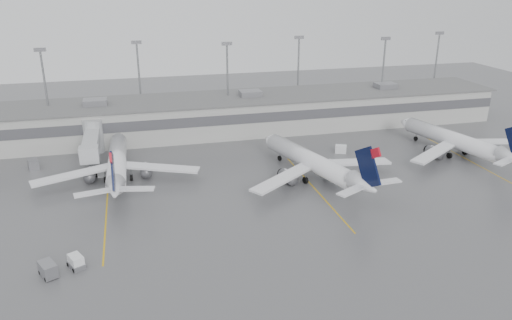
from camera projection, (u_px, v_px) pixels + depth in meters
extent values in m
plane|color=#565659|center=(243.00, 265.00, 64.12)|extent=(260.00, 260.00, 0.00)
cube|color=#A8A8A3|center=(188.00, 117.00, 115.41)|extent=(150.00, 16.00, 8.00)
cube|color=#47474C|center=(192.00, 122.00, 107.75)|extent=(150.00, 0.15, 2.20)
cube|color=#606060|center=(187.00, 100.00, 114.00)|extent=(152.00, 17.00, 0.30)
cube|color=slate|center=(386.00, 86.00, 125.23)|extent=(5.00, 4.00, 1.30)
cylinder|color=gray|center=(47.00, 97.00, 108.24)|extent=(0.44, 0.44, 20.00)
cube|color=slate|center=(40.00, 50.00, 104.67)|extent=(2.40, 0.50, 0.80)
cylinder|color=gray|center=(140.00, 86.00, 119.65)|extent=(0.44, 0.44, 20.00)
cube|color=slate|center=(136.00, 42.00, 116.09)|extent=(2.40, 0.50, 0.80)
cylinder|color=gray|center=(228.00, 88.00, 117.43)|extent=(0.44, 0.44, 20.00)
cube|color=slate|center=(227.00, 44.00, 113.87)|extent=(2.40, 0.50, 0.80)
cylinder|color=gray|center=(298.00, 78.00, 128.84)|extent=(0.44, 0.44, 20.00)
cube|color=slate|center=(299.00, 37.00, 125.28)|extent=(2.40, 0.50, 0.80)
cylinder|color=gray|center=(382.00, 79.00, 126.63)|extent=(0.44, 0.44, 20.00)
cube|color=slate|center=(386.00, 38.00, 123.06)|extent=(2.40, 0.50, 0.80)
cylinder|color=gray|center=(435.00, 71.00, 138.04)|extent=(0.44, 0.44, 20.00)
cube|color=slate|center=(440.00, 33.00, 134.48)|extent=(2.40, 0.50, 0.80)
cylinder|color=#A4A7A9|center=(94.00, 136.00, 103.61)|extent=(4.00, 4.00, 7.00)
cube|color=#A4A7A9|center=(91.00, 142.00, 97.42)|extent=(2.80, 13.00, 2.60)
cube|color=#A4A7A9|center=(89.00, 155.00, 90.61)|extent=(3.40, 2.40, 3.00)
cylinder|color=gray|center=(91.00, 169.00, 91.62)|extent=(0.70, 0.70, 2.80)
cube|color=black|center=(92.00, 175.00, 91.99)|extent=(2.20, 1.20, 0.70)
cube|color=gold|center=(107.00, 202.00, 81.90)|extent=(0.25, 40.00, 0.01)
cube|color=gold|center=(308.00, 181.00, 89.94)|extent=(0.25, 40.00, 0.01)
cube|color=gold|center=(476.00, 164.00, 97.99)|extent=(0.25, 40.00, 0.01)
cylinder|color=white|center=(117.00, 161.00, 90.66)|extent=(3.53, 23.69, 3.23)
cone|color=white|center=(119.00, 139.00, 102.81)|extent=(3.26, 3.05, 3.23)
cone|color=white|center=(115.00, 190.00, 77.47)|extent=(3.30, 5.42, 3.23)
cube|color=white|center=(73.00, 175.00, 86.57)|extent=(14.18, 6.81, 0.38)
cube|color=white|center=(161.00, 168.00, 89.85)|extent=(14.13, 7.14, 0.38)
cube|color=black|center=(113.00, 172.00, 75.90)|extent=(0.40, 6.06, 7.03)
cube|color=red|center=(111.00, 158.00, 73.65)|extent=(0.35, 2.18, 2.04)
cylinder|color=black|center=(120.00, 157.00, 100.43)|extent=(0.39, 0.97, 0.97)
cylinder|color=black|center=(105.00, 180.00, 89.12)|extent=(0.50, 1.19, 1.18)
cylinder|color=black|center=(131.00, 177.00, 90.11)|extent=(0.50, 1.19, 1.18)
cylinder|color=white|center=(309.00, 160.00, 90.83)|extent=(9.84, 24.15, 3.30)
cone|color=white|center=(270.00, 140.00, 101.86)|extent=(4.02, 3.87, 3.30)
cone|color=white|center=(364.00, 185.00, 78.84)|extent=(4.69, 6.19, 3.30)
cube|color=white|center=(283.00, 178.00, 85.01)|extent=(13.44, 10.36, 0.38)
cube|color=white|center=(353.00, 162.00, 92.27)|extent=(14.38, 3.35, 0.38)
cube|color=black|center=(368.00, 168.00, 77.28)|extent=(2.03, 6.04, 7.19)
cube|color=red|center=(376.00, 153.00, 75.13)|extent=(0.93, 2.23, 2.09)
cylinder|color=black|center=(280.00, 158.00, 99.81)|extent=(0.64, 1.06, 0.99)
cylinder|color=black|center=(305.00, 180.00, 88.90)|extent=(0.81, 1.30, 1.21)
cylinder|color=black|center=(326.00, 175.00, 91.08)|extent=(0.81, 1.30, 1.21)
cylinder|color=white|center=(451.00, 139.00, 102.87)|extent=(8.38, 23.71, 3.22)
cone|color=white|center=(406.00, 123.00, 113.97)|extent=(3.80, 3.64, 3.22)
cone|color=white|center=(512.00, 158.00, 90.83)|extent=(4.33, 5.94, 3.22)
cube|color=white|center=(435.00, 152.00, 97.47)|extent=(13.39, 9.54, 0.38)
cube|color=white|center=(488.00, 142.00, 103.86)|extent=(14.13, 4.03, 0.38)
cylinder|color=black|center=(416.00, 138.00, 111.88)|extent=(0.58, 1.02, 0.96)
cylinder|color=black|center=(449.00, 156.00, 101.04)|extent=(0.73, 1.26, 1.18)
cylinder|color=black|center=(465.00, 152.00, 102.96)|extent=(0.73, 1.26, 1.18)
cube|color=white|center=(76.00, 261.00, 63.29)|extent=(2.26, 2.63, 1.68)
cube|color=slate|center=(77.00, 265.00, 63.47)|extent=(2.59, 3.05, 0.65)
cylinder|color=black|center=(68.00, 264.00, 63.69)|extent=(0.42, 0.56, 0.52)
cylinder|color=black|center=(79.00, 260.00, 64.61)|extent=(0.42, 0.56, 0.52)
cylinder|color=black|center=(74.00, 271.00, 62.37)|extent=(0.42, 0.56, 0.52)
cylinder|color=black|center=(85.00, 266.00, 63.29)|extent=(0.42, 0.56, 0.52)
cube|color=slate|center=(48.00, 269.00, 61.42)|extent=(2.69, 3.23, 1.70)
cylinder|color=black|center=(40.00, 272.00, 61.94)|extent=(0.45, 0.60, 0.56)
cylinder|color=black|center=(57.00, 275.00, 61.38)|extent=(0.45, 0.60, 0.56)
cube|color=white|center=(105.00, 171.00, 92.09)|extent=(2.78, 1.94, 1.90)
cube|color=white|center=(341.00, 149.00, 104.11)|extent=(2.72, 2.34, 1.62)
cube|color=slate|center=(33.00, 164.00, 95.62)|extent=(2.51, 3.27, 1.81)
cone|color=#FF3805|center=(98.00, 168.00, 95.43)|extent=(0.41, 0.41, 0.65)
cone|color=#FF3805|center=(288.00, 155.00, 102.05)|extent=(0.46, 0.46, 0.74)
cone|color=#FF3805|center=(429.00, 154.00, 102.44)|extent=(0.43, 0.43, 0.69)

